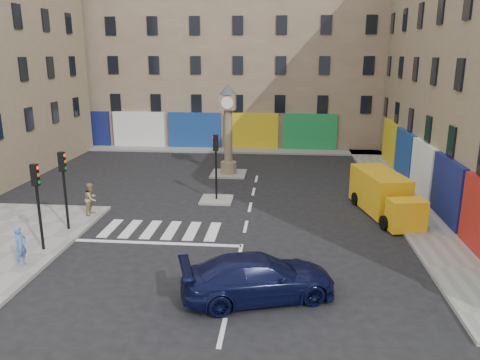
# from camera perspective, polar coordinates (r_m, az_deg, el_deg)

# --- Properties ---
(ground) EXTENTS (120.00, 120.00, 0.00)m
(ground) POSITION_cam_1_polar(r_m,az_deg,el_deg) (19.22, -0.26, -9.97)
(ground) COLOR black
(ground) RESTS_ON ground
(sidewalk_right) EXTENTS (2.60, 30.00, 0.15)m
(sidewalk_right) POSITION_cam_1_polar(r_m,az_deg,el_deg) (29.34, 18.88, -1.66)
(sidewalk_right) COLOR gray
(sidewalk_right) RESTS_ON ground
(sidewalk_far) EXTENTS (32.00, 2.40, 0.15)m
(sidewalk_far) POSITION_cam_1_polar(r_m,az_deg,el_deg) (40.73, -2.88, 3.71)
(sidewalk_far) COLOR gray
(sidewalk_far) RESTS_ON ground
(island_near) EXTENTS (1.80, 1.80, 0.12)m
(island_near) POSITION_cam_1_polar(r_m,az_deg,el_deg) (26.83, -2.88, -2.42)
(island_near) COLOR gray
(island_near) RESTS_ON ground
(island_far) EXTENTS (2.40, 2.40, 0.12)m
(island_far) POSITION_cam_1_polar(r_m,az_deg,el_deg) (32.55, -1.40, 0.76)
(island_far) COLOR gray
(island_far) RESTS_ON ground
(building_far) EXTENTS (32.00, 10.00, 17.00)m
(building_far) POSITION_cam_1_polar(r_m,az_deg,el_deg) (45.67, -1.97, 15.60)
(building_far) COLOR gray
(building_far) RESTS_ON ground
(traffic_light_left_near) EXTENTS (0.28, 0.22, 3.70)m
(traffic_light_left_near) POSITION_cam_1_polar(r_m,az_deg,el_deg) (20.90, -23.50, -1.49)
(traffic_light_left_near) COLOR black
(traffic_light_left_near) RESTS_ON sidewalk_left
(traffic_light_left_far) EXTENTS (0.28, 0.22, 3.70)m
(traffic_light_left_far) POSITION_cam_1_polar(r_m,az_deg,el_deg) (22.95, -20.70, 0.20)
(traffic_light_left_far) COLOR black
(traffic_light_left_far) RESTS_ON sidewalk_left
(traffic_light_island) EXTENTS (0.28, 0.22, 3.70)m
(traffic_light_island) POSITION_cam_1_polar(r_m,az_deg,el_deg) (26.18, -2.95, 2.87)
(traffic_light_island) COLOR black
(traffic_light_island) RESTS_ON island_near
(clock_pillar) EXTENTS (1.20, 1.20, 6.10)m
(clock_pillar) POSITION_cam_1_polar(r_m,az_deg,el_deg) (31.86, -1.45, 6.85)
(clock_pillar) COLOR #877658
(clock_pillar) RESTS_ON island_far
(navy_sedan) EXTENTS (5.71, 3.66, 1.54)m
(navy_sedan) POSITION_cam_1_polar(r_m,az_deg,el_deg) (16.32, 2.26, -11.79)
(navy_sedan) COLOR black
(navy_sedan) RESTS_ON ground
(yellow_van) EXTENTS (2.94, 6.05, 2.11)m
(yellow_van) POSITION_cam_1_polar(r_m,az_deg,el_deg) (25.48, 17.12, -1.72)
(yellow_van) COLOR gold
(yellow_van) RESTS_ON ground
(pedestrian_blue) EXTENTS (0.50, 0.65, 1.61)m
(pedestrian_blue) POSITION_cam_1_polar(r_m,az_deg,el_deg) (20.14, -25.20, -7.32)
(pedestrian_blue) COLOR #4F70B5
(pedestrian_blue) RESTS_ON sidewalk_left
(pedestrian_tan) EXTENTS (0.68, 0.84, 1.66)m
(pedestrian_tan) POSITION_cam_1_polar(r_m,az_deg,el_deg) (25.11, -17.69, -2.19)
(pedestrian_tan) COLOR #96845C
(pedestrian_tan) RESTS_ON sidewalk_left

